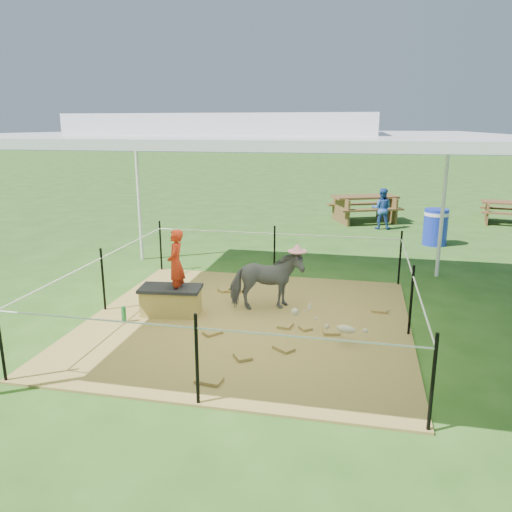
% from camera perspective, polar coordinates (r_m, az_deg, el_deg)
% --- Properties ---
extents(ground, '(90.00, 90.00, 0.00)m').
position_cam_1_polar(ground, '(7.31, -0.99, -7.64)').
color(ground, '#2D5919').
rests_on(ground, ground).
extents(hay_patch, '(4.60, 4.60, 0.03)m').
position_cam_1_polar(hay_patch, '(7.30, -0.99, -7.53)').
color(hay_patch, brown).
rests_on(hay_patch, ground).
extents(canopy_tent, '(6.30, 6.30, 2.90)m').
position_cam_1_polar(canopy_tent, '(6.76, -1.09, 13.97)').
color(canopy_tent, silver).
rests_on(canopy_tent, ground).
extents(rope_fence, '(4.54, 4.54, 1.00)m').
position_cam_1_polar(rope_fence, '(7.09, -1.01, -2.82)').
color(rope_fence, black).
rests_on(rope_fence, ground).
extents(straw_bale, '(0.89, 0.52, 0.38)m').
position_cam_1_polar(straw_bale, '(7.60, -9.67, -5.19)').
color(straw_bale, '#B89D43').
rests_on(straw_bale, hay_patch).
extents(dark_cloth, '(0.95, 0.57, 0.05)m').
position_cam_1_polar(dark_cloth, '(7.53, -9.74, -3.67)').
color(dark_cloth, black).
rests_on(dark_cloth, straw_bale).
extents(woman, '(0.28, 0.40, 1.02)m').
position_cam_1_polar(woman, '(7.36, -9.18, -0.14)').
color(woman, red).
rests_on(woman, straw_bale).
extents(green_bottle, '(0.07, 0.07, 0.24)m').
position_cam_1_polar(green_bottle, '(7.46, -14.88, -6.45)').
color(green_bottle, '#1A7833').
rests_on(green_bottle, hay_patch).
extents(pony, '(1.19, 0.85, 0.92)m').
position_cam_1_polar(pony, '(7.59, 1.20, -2.85)').
color(pony, '#515157').
rests_on(pony, hay_patch).
extents(pink_hat, '(0.29, 0.29, 0.13)m').
position_cam_1_polar(pink_hat, '(7.45, 1.22, 1.00)').
color(pink_hat, pink).
rests_on(pink_hat, pony).
extents(foal, '(0.89, 0.66, 0.44)m').
position_cam_1_polar(foal, '(6.61, 10.26, -8.02)').
color(foal, '#C2B08E').
rests_on(foal, hay_patch).
extents(trash_barrel, '(0.73, 0.73, 0.86)m').
position_cam_1_polar(trash_barrel, '(12.63, 19.82, 3.13)').
color(trash_barrel, '#182EBB').
rests_on(trash_barrel, ground).
extents(picnic_table_near, '(2.24, 1.97, 0.78)m').
position_cam_1_polar(picnic_table_near, '(15.15, 12.24, 5.30)').
color(picnic_table_near, brown).
rests_on(picnic_table_near, ground).
extents(picnic_table_far, '(1.72, 1.36, 0.64)m').
position_cam_1_polar(picnic_table_far, '(16.23, 27.00, 4.41)').
color(picnic_table_far, brown).
rests_on(picnic_table_far, ground).
extents(distant_person, '(0.57, 0.45, 1.12)m').
position_cam_1_polar(distant_person, '(14.16, 14.15, 5.26)').
color(distant_person, '#2C52A8').
rests_on(distant_person, ground).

